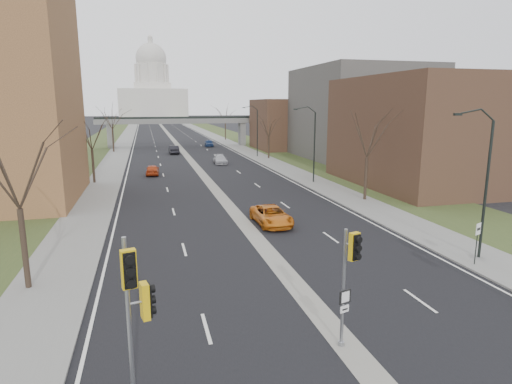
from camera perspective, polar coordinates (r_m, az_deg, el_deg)
name	(u,v)px	position (r m, az deg, el deg)	size (l,w,h in m)	color
ground	(340,338)	(18.06, 11.13, -18.52)	(700.00, 700.00, 0.00)	black
road_surface	(164,129)	(164.39, -12.14, 8.20)	(20.00, 600.00, 0.01)	black
median_strip	(164,129)	(164.39, -12.14, 8.20)	(1.20, 600.00, 0.02)	gray
sidewalk_right	(196,129)	(165.34, -7.94, 8.38)	(4.00, 600.00, 0.12)	gray
sidewalk_left	(131,129)	(164.31, -16.36, 8.01)	(4.00, 600.00, 0.12)	gray
grass_verge_right	(212,128)	(166.14, -5.86, 8.44)	(8.00, 600.00, 0.10)	#2B3A1B
grass_verge_left	(114,130)	(164.61, -18.46, 7.89)	(8.00, 600.00, 0.10)	#2B3A1B
commercial_block_near	(430,132)	(52.30, 22.14, 7.46)	(16.00, 20.00, 12.00)	#4E3624
commercial_block_mid	(360,114)	(74.73, 13.69, 10.12)	(18.00, 22.00, 15.00)	#4F4D49
commercial_block_far	(291,124)	(88.96, 4.63, 8.98)	(14.00, 14.00, 10.00)	#4E3624
pedestrian_bridge	(178,124)	(94.35, -10.32, 8.88)	(34.00, 3.00, 6.45)	slate
capitol	(153,91)	(334.21, -13.62, 12.92)	(48.00, 42.00, 55.75)	beige
streetlight_near	(479,142)	(26.99, 27.61, 5.94)	(2.61, 0.20, 8.70)	black
streetlight_mid	(308,123)	(49.44, 6.99, 9.14)	(2.61, 0.20, 8.70)	black
streetlight_far	(253,117)	(74.24, -0.44, 10.01)	(2.61, 0.20, 8.70)	black
tree_left_a	(14,156)	(22.91, -29.58, 4.17)	(7.20, 7.20, 9.40)	#382B21
tree_left_b	(90,129)	(52.41, -21.21, 7.79)	(6.75, 6.75, 8.81)	#382B21
tree_left_c	(111,115)	(86.22, -18.73, 9.69)	(7.65, 7.65, 9.99)	#382B21
tree_right_a	(368,131)	(41.26, 14.73, 7.93)	(7.20, 7.20, 9.40)	#382B21
tree_right_b	(269,124)	(71.91, 1.72, 9.05)	(6.30, 6.30, 8.22)	#382B21
tree_right_c	(225,112)	(110.84, -4.14, 10.55)	(7.65, 7.65, 9.99)	#382B21
signal_pole_left	(135,296)	(13.52, -15.79, -13.23)	(0.87, 1.10, 5.23)	gray
signal_pole_median	(349,268)	(15.99, 12.35, -9.88)	(0.62, 0.77, 4.62)	gray
speed_limit_sign	(477,236)	(27.03, 27.41, -5.24)	(0.49, 0.24, 2.41)	black
car_left_near	(152,170)	(57.13, -13.64, 2.89)	(1.61, 4.00, 1.36)	#B13914
car_left_far	(174,150)	(81.16, -10.91, 5.56)	(1.63, 4.66, 1.54)	black
car_right_near	(271,215)	(32.66, 2.06, -3.13)	(2.33, 5.05, 1.40)	#CC6B15
car_right_mid	(220,160)	(66.42, -4.80, 4.34)	(1.84, 4.52, 1.31)	#A8A8B0
car_right_far	(209,143)	(94.40, -6.30, 6.50)	(1.73, 4.30, 1.47)	navy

